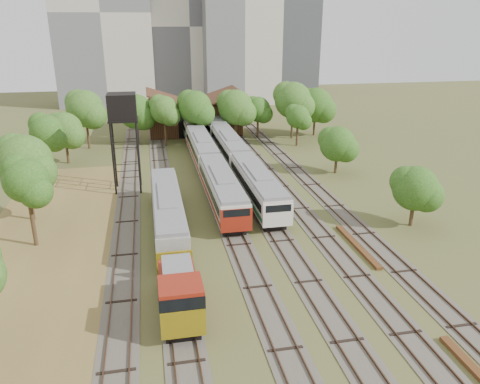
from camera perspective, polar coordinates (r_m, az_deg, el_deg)
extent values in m
plane|color=#475123|center=(33.80, 6.88, -13.91)|extent=(240.00, 240.00, 0.00)
cube|color=brown|center=(40.25, -22.66, -9.49)|extent=(14.00, 60.00, 0.04)
cube|color=#4C473D|center=(54.91, -13.41, -0.59)|extent=(2.60, 80.00, 0.06)
cube|color=#472D1E|center=(54.92, -14.16, -0.55)|extent=(0.08, 80.00, 0.14)
cube|color=#472D1E|center=(54.85, -12.67, -0.45)|extent=(0.08, 80.00, 0.14)
cube|color=#4C473D|center=(54.86, -9.24, -0.31)|extent=(2.60, 80.00, 0.06)
cube|color=#472D1E|center=(54.82, -10.00, -0.27)|extent=(0.08, 80.00, 0.14)
cube|color=#472D1E|center=(54.85, -8.50, -0.17)|extent=(0.08, 80.00, 0.14)
cube|color=#4C473D|center=(55.33, -3.03, 0.10)|extent=(2.60, 80.00, 0.06)
cube|color=#472D1E|center=(55.21, -3.77, 0.14)|extent=(0.08, 80.00, 0.14)
cube|color=#472D1E|center=(55.40, -2.30, 0.24)|extent=(0.08, 80.00, 0.14)
cube|color=#4C473D|center=(56.00, 1.02, 0.38)|extent=(2.60, 80.00, 0.06)
cube|color=#472D1E|center=(55.83, 0.30, 0.41)|extent=(0.08, 80.00, 0.14)
cube|color=#472D1E|center=(56.12, 1.73, 0.51)|extent=(0.08, 80.00, 0.14)
cube|color=#4C473D|center=(56.94, 4.95, 0.64)|extent=(2.60, 80.00, 0.06)
cube|color=#472D1E|center=(56.73, 4.26, 0.68)|extent=(0.08, 80.00, 0.14)
cube|color=#472D1E|center=(57.11, 5.65, 0.77)|extent=(0.08, 80.00, 0.14)
cube|color=#4C473D|center=(58.15, 8.75, 0.89)|extent=(2.60, 80.00, 0.06)
cube|color=#472D1E|center=(57.88, 8.08, 0.93)|extent=(0.08, 80.00, 0.14)
cube|color=#472D1E|center=(58.36, 9.41, 1.01)|extent=(0.08, 80.00, 0.14)
cube|color=black|center=(50.70, -2.23, -1.33)|extent=(2.19, 15.64, 0.80)
cube|color=beige|center=(50.13, -2.26, 0.43)|extent=(2.89, 17.00, 2.49)
cube|color=black|center=(50.03, -2.26, 0.75)|extent=(2.95, 15.64, 0.85)
cube|color=slate|center=(49.67, -2.28, 1.98)|extent=(2.66, 16.66, 0.36)
cube|color=maroon|center=(50.36, -2.25, -0.32)|extent=(2.95, 16.66, 0.45)
cube|color=maroon|center=(42.41, -0.43, -3.46)|extent=(2.93, 0.25, 2.24)
cube|color=black|center=(67.16, -4.62, 3.98)|extent=(2.19, 15.64, 0.80)
cube|color=beige|center=(66.74, -4.66, 5.33)|extent=(2.89, 17.00, 2.49)
cube|color=black|center=(66.66, -4.67, 5.58)|extent=(2.95, 15.64, 0.85)
cube|color=slate|center=(66.39, -4.70, 6.52)|extent=(2.66, 16.66, 0.36)
cube|color=maroon|center=(66.91, -4.65, 4.76)|extent=(2.95, 16.66, 0.45)
cube|color=black|center=(51.76, 2.08, -0.87)|extent=(2.18, 15.64, 0.79)
cube|color=beige|center=(51.20, 2.10, 0.84)|extent=(2.87, 17.00, 2.48)
cube|color=black|center=(51.10, 2.10, 1.15)|extent=(2.93, 15.64, 0.84)
cube|color=slate|center=(50.76, 2.12, 2.35)|extent=(2.64, 16.66, 0.36)
cube|color=#175F35|center=(51.43, 2.09, 0.11)|extent=(2.93, 16.66, 0.45)
cube|color=beige|center=(43.61, 4.65, -2.87)|extent=(2.91, 0.25, 2.23)
cube|color=black|center=(68.06, -1.31, 4.25)|extent=(2.18, 15.64, 0.79)
cube|color=beige|center=(67.64, -1.32, 5.58)|extent=(2.87, 17.00, 2.48)
cube|color=black|center=(67.57, -1.32, 5.83)|extent=(2.93, 15.64, 0.84)
cube|color=slate|center=(67.30, -1.33, 6.75)|extent=(2.64, 16.66, 0.36)
cube|color=#175F35|center=(67.81, -1.32, 5.01)|extent=(2.93, 16.66, 0.45)
cube|color=black|center=(84.84, -3.39, 7.36)|extent=(2.18, 15.64, 0.79)
cube|color=beige|center=(84.51, -3.41, 8.44)|extent=(2.87, 17.00, 2.48)
cube|color=black|center=(84.45, -3.42, 8.64)|extent=(2.93, 15.64, 0.84)
cube|color=slate|center=(84.24, -3.43, 9.39)|extent=(2.64, 16.66, 0.36)
cube|color=#175F35|center=(84.65, -3.40, 7.98)|extent=(2.93, 16.66, 0.45)
cube|color=black|center=(85.03, -6.14, 7.29)|extent=(2.02, 14.72, 0.74)
cube|color=beige|center=(84.72, -6.18, 8.29)|extent=(2.67, 16.00, 2.30)
cube|color=black|center=(84.66, -6.19, 8.48)|extent=(2.73, 14.72, 0.78)
cube|color=slate|center=(84.46, -6.21, 9.17)|extent=(2.45, 15.68, 0.33)
cube|color=#175F35|center=(84.85, -6.16, 7.87)|extent=(2.73, 15.68, 0.41)
cube|color=beige|center=(77.00, -5.61, 7.06)|extent=(2.71, 0.25, 2.07)
cube|color=black|center=(33.42, -7.41, -13.43)|extent=(2.22, 7.20, 0.91)
cube|color=maroon|center=(33.46, -7.60, -10.95)|extent=(2.53, 4.40, 1.52)
cube|color=maroon|center=(30.25, -7.18, -13.23)|extent=(2.73, 2.63, 2.73)
cube|color=black|center=(29.90, -7.23, -12.17)|extent=(2.78, 2.68, 0.91)
cube|color=gold|center=(29.50, -6.91, -15.71)|extent=(2.73, 0.20, 1.82)
cube|color=gold|center=(36.22, -7.96, -8.50)|extent=(2.73, 0.20, 1.82)
cube|color=slate|center=(31.94, -7.63, -9.11)|extent=(2.02, 3.60, 0.20)
cube|color=black|center=(45.81, -8.72, -3.97)|extent=(2.07, 16.56, 0.75)
cube|color=gray|center=(45.21, -8.82, -2.17)|extent=(2.73, 18.00, 2.35)
cube|color=black|center=(45.11, -8.84, -1.84)|extent=(2.79, 16.56, 0.80)
cube|color=slate|center=(44.73, -8.91, -0.58)|extent=(2.51, 17.64, 0.34)
cylinder|color=black|center=(54.90, -15.21, 3.81)|extent=(0.21, 0.21, 8.35)
cylinder|color=black|center=(54.76, -12.27, 4.01)|extent=(0.21, 0.21, 8.35)
cylinder|color=black|center=(57.62, -15.06, 4.56)|extent=(0.21, 0.21, 8.35)
cylinder|color=black|center=(57.48, -12.26, 4.76)|extent=(0.21, 0.21, 8.35)
cube|color=black|center=(55.22, -14.06, 8.57)|extent=(3.29, 3.29, 0.20)
cube|color=black|center=(54.96, -14.19, 10.11)|extent=(3.13, 3.13, 2.82)
cube|color=brown|center=(42.99, 14.09, -6.37)|extent=(0.53, 8.52, 0.28)
cube|color=#371B14|center=(86.46, -5.65, 9.13)|extent=(16.00, 11.00, 5.50)
cube|color=#371B14|center=(85.61, -8.44, 11.18)|extent=(8.45, 11.55, 2.96)
cube|color=#371B14|center=(86.38, -3.04, 11.44)|extent=(8.45, 11.55, 2.96)
cube|color=black|center=(81.25, -5.24, 8.06)|extent=(6.40, 0.15, 4.12)
cylinder|color=#382616|center=(44.96, -23.97, -3.21)|extent=(0.36, 0.36, 4.82)
sphere|color=#184712|center=(43.75, -24.64, 1.29)|extent=(3.86, 3.86, 3.86)
cylinder|color=#382616|center=(51.00, -24.19, -0.62)|extent=(0.36, 0.36, 4.76)
sphere|color=#184712|center=(49.95, -24.77, 3.34)|extent=(5.31, 5.31, 5.31)
cylinder|color=#382616|center=(63.70, -22.04, 3.56)|extent=(0.36, 0.36, 4.82)
sphere|color=#184712|center=(62.85, -22.48, 6.81)|extent=(4.15, 4.15, 4.15)
cylinder|color=#382616|center=(70.44, -20.33, 4.79)|extent=(0.36, 0.36, 3.75)
sphere|color=#184712|center=(69.80, -20.62, 7.08)|extent=(4.95, 4.95, 4.95)
cylinder|color=#382616|center=(77.77, -18.07, 6.84)|extent=(0.36, 0.36, 4.95)
sphere|color=#184712|center=(77.06, -18.37, 9.61)|extent=(5.74, 5.74, 5.74)
cylinder|color=#382616|center=(78.86, -12.39, 7.23)|extent=(0.36, 0.36, 4.17)
sphere|color=#184712|center=(78.25, -12.57, 9.53)|extent=(5.59, 5.59, 5.59)
cylinder|color=#382616|center=(76.73, -9.08, 7.26)|extent=(0.36, 0.36, 4.57)
sphere|color=#184712|center=(76.05, -9.23, 9.85)|extent=(4.43, 4.43, 4.43)
cylinder|color=#382616|center=(76.49, -5.41, 7.47)|extent=(0.36, 0.36, 4.82)
sphere|color=#184712|center=(75.79, -5.50, 10.23)|extent=(5.32, 5.32, 5.32)
cylinder|color=#382616|center=(79.54, -0.54, 7.88)|extent=(0.36, 0.36, 4.38)
sphere|color=#184712|center=(78.91, -0.55, 10.28)|extent=(5.83, 5.83, 5.83)
cylinder|color=#382616|center=(81.59, 2.17, 7.98)|extent=(0.36, 0.36, 3.85)
sphere|color=#184712|center=(81.03, 2.20, 10.04)|extent=(4.28, 4.28, 4.28)
cylinder|color=#382616|center=(81.37, 6.36, 8.29)|extent=(0.36, 0.36, 5.12)
sphere|color=#184712|center=(80.68, 6.47, 11.05)|extent=(6.15, 6.15, 6.15)
cylinder|color=#382616|center=(84.26, 9.04, 8.25)|extent=(0.36, 0.36, 4.19)
sphere|color=#184712|center=(83.68, 9.16, 10.41)|extent=(6.01, 6.01, 6.01)
cylinder|color=#382616|center=(48.49, 20.25, -2.19)|extent=(0.36, 0.36, 3.04)
sphere|color=#184712|center=(47.71, 20.58, 0.43)|extent=(4.34, 4.34, 4.34)
cylinder|color=#382616|center=(63.01, 11.63, 3.64)|extent=(0.36, 0.36, 3.10)
sphere|color=#184712|center=(62.40, 11.78, 5.75)|extent=(4.60, 4.60, 4.60)
cylinder|color=#382616|center=(76.46, 6.98, 6.99)|extent=(0.36, 0.36, 3.72)
sphere|color=#184712|center=(75.88, 7.07, 9.10)|extent=(3.72, 3.72, 3.72)
cube|color=#BCB3A4|center=(121.90, -16.41, 20.19)|extent=(22.00, 16.00, 42.00)
cube|color=beige|center=(127.07, -6.56, 19.42)|extent=(20.00, 18.00, 36.00)
cube|color=#BCB3A4|center=(120.95, -0.18, 22.37)|extent=(18.00, 16.00, 48.00)
cube|color=#3C3F43|center=(143.35, 6.62, 17.86)|extent=(12.00, 12.00, 28.00)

